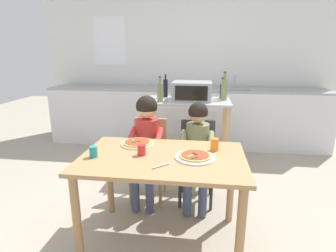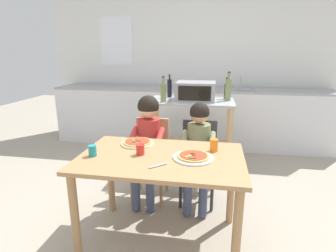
% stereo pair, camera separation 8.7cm
% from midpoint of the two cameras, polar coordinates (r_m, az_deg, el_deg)
% --- Properties ---
extents(ground_plane, '(11.13, 11.13, 0.00)m').
position_cam_midpoint_polar(ground_plane, '(3.33, 3.21, -10.96)').
color(ground_plane, '#A89E8C').
extents(back_wall_tiled, '(4.88, 0.13, 2.70)m').
position_cam_midpoint_polar(back_wall_tiled, '(4.71, 5.99, 13.81)').
color(back_wall_tiled, white).
rests_on(back_wall_tiled, ground).
extents(kitchen_counter, '(4.40, 0.60, 1.12)m').
position_cam_midpoint_polar(kitchen_counter, '(4.42, 5.35, 2.03)').
color(kitchen_counter, silver).
rests_on(kitchen_counter, ground).
extents(kitchen_island_cart, '(1.04, 0.60, 0.91)m').
position_cam_midpoint_polar(kitchen_island_cart, '(3.40, 5.51, 0.46)').
color(kitchen_island_cart, '#B7BABF').
rests_on(kitchen_island_cart, ground).
extents(toaster_oven, '(0.47, 0.39, 0.22)m').
position_cam_midpoint_polar(toaster_oven, '(3.32, 6.62, 7.34)').
color(toaster_oven, '#999BA0').
rests_on(toaster_oven, kitchen_island_cart).
extents(bottle_clear_vinegar, '(0.06, 0.06, 0.29)m').
position_cam_midpoint_polar(bottle_clear_vinegar, '(3.52, 1.04, 8.06)').
color(bottle_clear_vinegar, black).
rests_on(bottle_clear_vinegar, kitchen_island_cart).
extents(bottle_tall_green_wine, '(0.07, 0.07, 0.30)m').
position_cam_midpoint_polar(bottle_tall_green_wine, '(3.19, -0.21, 7.19)').
color(bottle_tall_green_wine, olive).
rests_on(bottle_tall_green_wine, kitchen_island_cart).
extents(bottle_squat_spirits, '(0.07, 0.07, 0.34)m').
position_cam_midpoint_polar(bottle_squat_spirits, '(3.35, 13.33, 7.59)').
color(bottle_squat_spirits, olive).
rests_on(bottle_squat_spirits, kitchen_island_cart).
extents(bottle_brown_beer, '(0.05, 0.05, 0.27)m').
position_cam_midpoint_polar(bottle_brown_beer, '(3.48, 12.91, 7.27)').
color(bottle_brown_beer, '#1E4723').
rests_on(bottle_brown_beer, kitchen_island_cart).
extents(dining_table, '(1.23, 0.79, 0.73)m').
position_cam_midpoint_polar(dining_table, '(2.07, -0.24, -9.15)').
color(dining_table, '#AD7F51').
rests_on(dining_table, ground).
extents(dining_chair_left, '(0.36, 0.36, 0.81)m').
position_cam_midpoint_polar(dining_chair_left, '(2.79, -2.79, -5.59)').
color(dining_chair_left, tan).
rests_on(dining_chair_left, ground).
extents(dining_chair_right, '(0.36, 0.36, 0.81)m').
position_cam_midpoint_polar(dining_chair_right, '(2.73, 7.37, -6.18)').
color(dining_chair_right, '#333338').
rests_on(dining_chair_right, ground).
extents(child_in_red_shirt, '(0.32, 0.42, 1.06)m').
position_cam_midpoint_polar(child_in_red_shirt, '(2.61, -3.41, -2.01)').
color(child_in_red_shirt, '#424C6B').
rests_on(child_in_red_shirt, ground).
extents(child_in_olive_shirt, '(0.32, 0.42, 1.01)m').
position_cam_midpoint_polar(child_in_olive_shirt, '(2.56, 7.37, -3.60)').
color(child_in_olive_shirt, '#424C6B').
rests_on(child_in_olive_shirt, ground).
extents(pizza_plate_cream, '(0.28, 0.28, 0.03)m').
position_cam_midpoint_polar(pizza_plate_cream, '(2.28, -5.40, -3.51)').
color(pizza_plate_cream, beige).
rests_on(pizza_plate_cream, dining_table).
extents(pizza_plate_white, '(0.30, 0.30, 0.03)m').
position_cam_midpoint_polar(pizza_plate_white, '(1.99, 6.63, -6.49)').
color(pizza_plate_white, white).
rests_on(pizza_plate_white, dining_table).
extents(drinking_cup_orange, '(0.06, 0.06, 0.10)m').
position_cam_midpoint_polar(drinking_cup_orange, '(2.14, 10.82, -4.02)').
color(drinking_cup_orange, orange).
rests_on(drinking_cup_orange, dining_table).
extents(drinking_cup_red, '(0.06, 0.06, 0.08)m').
position_cam_midpoint_polar(drinking_cup_red, '(2.05, -4.64, -4.94)').
color(drinking_cup_red, red).
rests_on(drinking_cup_red, dining_table).
extents(drinking_cup_teal, '(0.06, 0.06, 0.08)m').
position_cam_midpoint_polar(drinking_cup_teal, '(2.08, -14.50, -5.07)').
color(drinking_cup_teal, teal).
rests_on(drinking_cup_teal, dining_table).
extents(serving_spoon, '(0.11, 0.10, 0.01)m').
position_cam_midpoint_polar(serving_spoon, '(1.85, -0.74, -8.38)').
color(serving_spoon, '#B7BABF').
rests_on(serving_spoon, dining_table).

